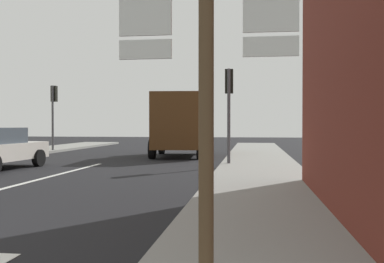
% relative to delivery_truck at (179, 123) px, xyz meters
% --- Properties ---
extents(ground_plane, '(80.00, 80.00, 0.00)m').
position_rel_delivery_truck_xyz_m(ground_plane, '(-2.45, -6.42, -1.65)').
color(ground_plane, black).
extents(sidewalk_right, '(2.86, 44.00, 0.14)m').
position_rel_delivery_truck_xyz_m(sidewalk_right, '(3.86, -8.42, -1.58)').
color(sidewalk_right, gray).
rests_on(sidewalk_right, ground).
extents(lane_centre_stripe, '(0.16, 12.00, 0.01)m').
position_rel_delivery_truck_xyz_m(lane_centre_stripe, '(-2.45, -10.42, -1.64)').
color(lane_centre_stripe, silver).
rests_on(lane_centre_stripe, ground).
extents(delivery_truck, '(2.81, 5.15, 3.05)m').
position_rel_delivery_truck_xyz_m(delivery_truck, '(0.00, 0.00, 0.00)').
color(delivery_truck, '#4C2D14').
rests_on(delivery_truck, ground).
extents(route_sign_post, '(1.66, 0.14, 3.20)m').
position_rel_delivery_truck_xyz_m(route_sign_post, '(3.18, -17.27, 0.26)').
color(route_sign_post, brown).
rests_on(route_sign_post, ground).
extents(traffic_light_far_left, '(0.30, 0.49, 3.79)m').
position_rel_delivery_truck_xyz_m(traffic_light_far_left, '(-7.63, 2.36, 1.15)').
color(traffic_light_far_left, '#47474C').
rests_on(traffic_light_far_left, ground).
extents(traffic_light_near_right, '(0.30, 0.49, 3.65)m').
position_rel_delivery_truck_xyz_m(traffic_light_near_right, '(2.73, -4.83, 1.05)').
color(traffic_light_near_right, '#47474C').
rests_on(traffic_light_near_right, ground).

